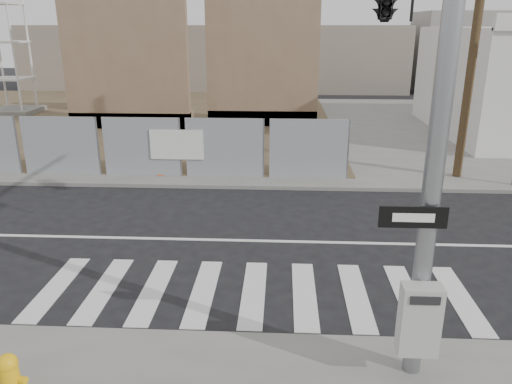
{
  "coord_description": "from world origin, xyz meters",
  "views": [
    {
      "loc": [
        0.5,
        -11.17,
        5.02
      ],
      "look_at": [
        -0.06,
        -0.4,
        1.4
      ],
      "focal_mm": 35.0,
      "sensor_mm": 36.0,
      "label": 1
    }
  ],
  "objects_px": {
    "signal_pole": "(399,40)",
    "traffic_cone_d": "(207,166)",
    "traffic_cone_c": "(162,165)",
    "fire_hydrant": "(10,379)"
  },
  "relations": [
    {
      "from": "signal_pole",
      "to": "traffic_cone_d",
      "type": "distance_m",
      "value": 9.6
    },
    {
      "from": "signal_pole",
      "to": "traffic_cone_d",
      "type": "xyz_separation_m",
      "value": [
        -4.54,
        7.26,
        -4.35
      ]
    },
    {
      "from": "signal_pole",
      "to": "traffic_cone_d",
      "type": "height_order",
      "value": "signal_pole"
    },
    {
      "from": "traffic_cone_c",
      "to": "traffic_cone_d",
      "type": "xyz_separation_m",
      "value": [
        1.53,
        0.06,
        -0.02
      ]
    },
    {
      "from": "fire_hydrant",
      "to": "traffic_cone_c",
      "type": "distance_m",
      "value": 10.94
    },
    {
      "from": "fire_hydrant",
      "to": "traffic_cone_d",
      "type": "height_order",
      "value": "fire_hydrant"
    },
    {
      "from": "traffic_cone_c",
      "to": "signal_pole",
      "type": "bearing_deg",
      "value": -49.82
    },
    {
      "from": "fire_hydrant",
      "to": "traffic_cone_d",
      "type": "relative_size",
      "value": 1.18
    },
    {
      "from": "signal_pole",
      "to": "traffic_cone_d",
      "type": "relative_size",
      "value": 11.0
    },
    {
      "from": "traffic_cone_d",
      "to": "fire_hydrant",
      "type": "bearing_deg",
      "value": -95.51
    }
  ]
}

